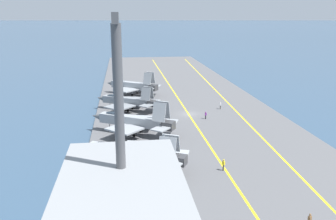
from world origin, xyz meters
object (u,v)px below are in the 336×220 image
(parked_jet_second, at_px, (133,121))
(parked_jet_third, at_px, (127,101))
(crew_purple_vest, at_px, (206,115))
(crew_brown_vest, at_px, (310,220))
(crew_white_vest, at_px, (220,105))
(crew_yellow_vest, at_px, (224,164))
(parked_jet_nearest, at_px, (132,153))
(parked_jet_fourth, at_px, (132,85))

(parked_jet_second, bearing_deg, parked_jet_third, 2.54)
(crew_purple_vest, bearing_deg, parked_jet_second, 116.92)
(crew_brown_vest, height_order, crew_white_vest, crew_brown_vest)
(crew_yellow_vest, relative_size, crew_brown_vest, 0.98)
(parked_jet_second, xyz_separation_m, crew_yellow_vest, (-17.51, -12.41, -1.68))
(parked_jet_nearest, relative_size, parked_jet_fourth, 1.09)
(parked_jet_fourth, distance_m, crew_brown_vest, 68.07)
(parked_jet_nearest, height_order, crew_yellow_vest, parked_jet_nearest)
(crew_yellow_vest, bearing_deg, parked_jet_nearest, 80.68)
(parked_jet_second, distance_m, crew_yellow_vest, 21.52)
(crew_purple_vest, bearing_deg, crew_yellow_vest, 172.58)
(parked_jet_second, xyz_separation_m, crew_brown_vest, (-32.58, -17.42, -1.66))
(parked_jet_fourth, bearing_deg, crew_white_vest, -131.71)
(parked_jet_nearest, relative_size, crew_yellow_vest, 9.67)
(parked_jet_fourth, distance_m, crew_purple_vest, 29.52)
(parked_jet_second, distance_m, crew_white_vest, 26.12)
(parked_jet_third, height_order, crew_white_vest, parked_jet_third)
(crew_yellow_vest, relative_size, crew_white_vest, 1.03)
(parked_jet_fourth, bearing_deg, parked_jet_second, 178.58)
(parked_jet_third, xyz_separation_m, parked_jet_fourth, (16.32, -1.58, 0.35))
(parked_jet_third, relative_size, crew_yellow_vest, 8.73)
(parked_jet_second, relative_size, parked_jet_third, 1.10)
(crew_brown_vest, bearing_deg, crew_purple_vest, 2.39)
(parked_jet_fourth, relative_size, crew_white_vest, 9.14)
(crew_purple_vest, height_order, crew_brown_vest, crew_brown_vest)
(parked_jet_second, height_order, parked_jet_fourth, parked_jet_second)
(parked_jet_third, bearing_deg, parked_jet_fourth, -5.55)
(crew_yellow_vest, distance_m, crew_white_vest, 34.03)
(crew_yellow_vest, bearing_deg, crew_purple_vest, -7.42)
(parked_jet_fourth, xyz_separation_m, crew_white_vest, (-17.99, -20.18, -1.67))
(parked_jet_third, relative_size, crew_white_vest, 9.00)
(crew_yellow_vest, xyz_separation_m, crew_purple_vest, (25.49, -3.32, -0.05))
(parked_jet_second, height_order, crew_purple_vest, parked_jet_second)
(parked_jet_second, xyz_separation_m, parked_jet_third, (17.09, 0.76, -0.40))
(parked_jet_third, bearing_deg, parked_jet_second, -177.46)
(parked_jet_nearest, xyz_separation_m, parked_jet_second, (15.36, -0.64, 0.19))
(parked_jet_nearest, xyz_separation_m, crew_white_vest, (30.79, -21.65, -1.52))
(parked_jet_fourth, height_order, crew_brown_vest, parked_jet_fourth)
(parked_jet_nearest, relative_size, crew_purple_vest, 10.24)
(parked_jet_nearest, bearing_deg, crew_white_vest, -35.11)
(crew_brown_vest, bearing_deg, crew_white_vest, -4.28)
(parked_jet_nearest, xyz_separation_m, crew_yellow_vest, (-2.14, -13.05, -1.49))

